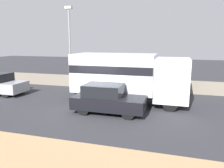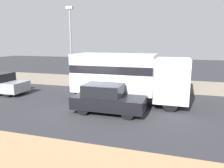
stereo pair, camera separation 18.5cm
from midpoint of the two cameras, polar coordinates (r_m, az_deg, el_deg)
The scene contains 7 objects.
ground_plane at distance 12.99m, azimuth -4.49°, elevation -6.72°, with size 80.00×80.00×0.00m, color #2D2D33.
dirt_shoulder_foreground at distance 8.03m, azimuth -22.00°, elevation -19.18°, with size 60.00×4.09×0.04m.
stone_wall_backdrop at distance 18.35m, azimuth 2.32°, elevation 0.17°, with size 60.00×0.35×0.99m.
street_lamp at distance 18.32m, azimuth -10.43°, elevation 10.65°, with size 0.56×0.28×6.68m.
box_truck at distance 13.97m, azimuth 4.30°, elevation 2.41°, with size 7.23×2.58×3.18m.
car_hatchback at distance 12.20m, azimuth -0.84°, elevation -3.95°, with size 4.03×1.74×1.62m.
car_sedan_second at distance 18.75m, azimuth -26.95°, elevation 0.11°, with size 3.97×1.84×1.60m.
Camera 2 is at (4.69, -11.45, 3.96)m, focal length 35.00 mm.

